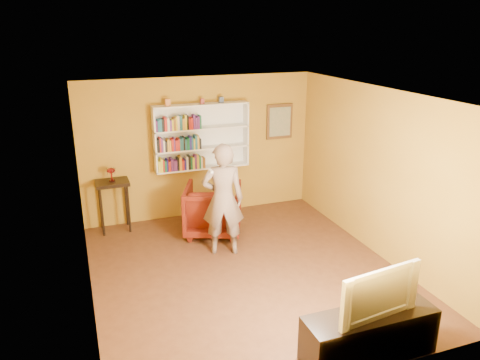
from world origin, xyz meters
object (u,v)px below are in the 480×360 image
object	(u,v)px
ruby_lustre	(111,172)
armchair	(213,209)
person	(223,200)
television	(374,290)
bookshelf	(201,136)
console_table	(113,190)
tv_cabinet	(369,335)

from	to	relation	value
ruby_lustre	armchair	distance (m)	1.92
person	television	distance (m)	3.09
bookshelf	person	world-z (taller)	bookshelf
console_table	armchair	xyz separation A→B (m)	(1.65, -0.73, -0.33)
console_table	ruby_lustre	xyz separation A→B (m)	(-0.00, 0.00, 0.34)
ruby_lustre	television	bearing A→B (deg)	-62.57
tv_cabinet	armchair	bearing A→B (deg)	100.32
person	bookshelf	bearing A→B (deg)	-77.69
armchair	tv_cabinet	bearing A→B (deg)	122.72
tv_cabinet	ruby_lustre	bearing A→B (deg)	117.43
ruby_lustre	bookshelf	bearing A→B (deg)	5.37
television	person	bearing A→B (deg)	96.71
bookshelf	television	xyz separation A→B (m)	(0.64, -4.66, -0.74)
bookshelf	tv_cabinet	distance (m)	4.88
ruby_lustre	console_table	bearing A→B (deg)	-63.43
bookshelf	armchair	world-z (taller)	bookshelf
person	armchair	bearing A→B (deg)	-78.45
console_table	person	bearing A→B (deg)	-43.37
person	tv_cabinet	size ratio (longest dim) A/B	1.20
bookshelf	person	distance (m)	1.79
tv_cabinet	television	world-z (taller)	television
ruby_lustre	television	world-z (taller)	ruby_lustre
armchair	television	xyz separation A→B (m)	(0.69, -3.77, 0.40)
ruby_lustre	person	size ratio (longest dim) A/B	0.13
tv_cabinet	television	xyz separation A→B (m)	(0.00, 0.00, 0.58)
tv_cabinet	console_table	bearing A→B (deg)	117.43
bookshelf	ruby_lustre	distance (m)	1.77
armchair	console_table	bearing A→B (deg)	-1.41
bookshelf	person	bearing A→B (deg)	-93.86
bookshelf	person	xyz separation A→B (m)	(-0.11, -1.66, -0.66)
bookshelf	armchair	size ratio (longest dim) A/B	1.81
armchair	television	world-z (taller)	television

